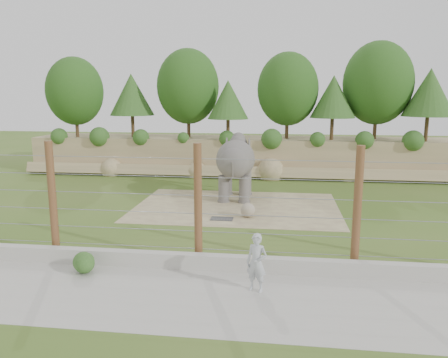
# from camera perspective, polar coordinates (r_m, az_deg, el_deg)

# --- Properties ---
(ground) EXTENTS (90.00, 90.00, 0.00)m
(ground) POSITION_cam_1_polar(r_m,az_deg,el_deg) (18.96, -0.78, -5.89)
(ground) COLOR #3F661D
(ground) RESTS_ON ground
(back_embankment) EXTENTS (30.00, 5.52, 8.77)m
(back_embankment) POSITION_cam_1_polar(r_m,az_deg,el_deg) (30.75, 3.70, 8.07)
(back_embankment) COLOR #90825C
(back_embankment) RESTS_ON ground
(dirt_patch) EXTENTS (10.00, 7.00, 0.02)m
(dirt_patch) POSITION_cam_1_polar(r_m,az_deg,el_deg) (21.77, 1.65, -3.65)
(dirt_patch) COLOR #8B765A
(dirt_patch) RESTS_ON ground
(drain_grate) EXTENTS (1.00, 0.60, 0.03)m
(drain_grate) POSITION_cam_1_polar(r_m,az_deg,el_deg) (19.62, -0.28, -5.21)
(drain_grate) COLOR #262628
(drain_grate) RESTS_ON dirt_patch
(elephant) EXTENTS (1.82, 4.12, 3.31)m
(elephant) POSITION_cam_1_polar(r_m,az_deg,el_deg) (23.19, 1.51, 1.41)
(elephant) COLOR #5D5753
(elephant) RESTS_ON ground
(stone_ball) EXTENTS (0.66, 0.66, 0.66)m
(stone_ball) POSITION_cam_1_polar(r_m,az_deg,el_deg) (19.87, 3.13, -4.07)
(stone_ball) COLOR gray
(stone_ball) RESTS_ON dirt_patch
(retaining_wall) EXTENTS (26.00, 0.35, 0.50)m
(retaining_wall) POSITION_cam_1_polar(r_m,az_deg,el_deg) (14.22, -3.71, -10.70)
(retaining_wall) COLOR #B1AEA3
(retaining_wall) RESTS_ON ground
(walkway) EXTENTS (26.00, 4.00, 0.01)m
(walkway) POSITION_cam_1_polar(r_m,az_deg,el_deg) (12.53, -5.51, -15.07)
(walkway) COLOR #B1AEA3
(walkway) RESTS_ON ground
(barrier_fence) EXTENTS (20.26, 0.26, 4.00)m
(barrier_fence) POSITION_cam_1_polar(r_m,az_deg,el_deg) (14.15, -3.41, -3.36)
(barrier_fence) COLOR brown
(barrier_fence) RESTS_ON ground
(walkway_shrub) EXTENTS (0.73, 0.73, 0.73)m
(walkway_shrub) POSITION_cam_1_polar(r_m,az_deg,el_deg) (14.48, -17.72, -10.28)
(walkway_shrub) COLOR #2C581F
(walkway_shrub) RESTS_ON walkway
(zookeeper) EXTENTS (0.71, 0.59, 1.68)m
(zookeeper) POSITION_cam_1_polar(r_m,az_deg,el_deg) (12.52, 4.28, -10.84)
(zookeeper) COLOR #B7BCC1
(zookeeper) RESTS_ON walkway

